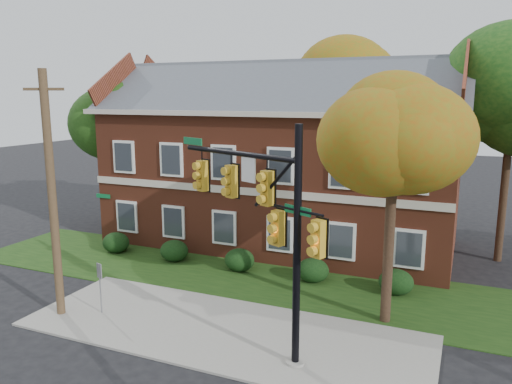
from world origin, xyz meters
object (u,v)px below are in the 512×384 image
at_px(hedge_left, 174,251).
at_px(utility_pole, 52,196).
at_px(apartment_building, 280,151).
at_px(traffic_signal, 266,213).
at_px(hedge_far_right, 396,282).
at_px(hedge_right, 313,270).
at_px(tree_left_rear, 118,117).
at_px(hedge_center, 239,260).
at_px(tree_near_right, 401,135).
at_px(sign_post, 100,280).
at_px(tree_far_rear, 342,81).
at_px(hedge_far_left, 116,243).

bearing_deg(hedge_left, utility_pole, -94.60).
bearing_deg(apartment_building, traffic_signal, -71.64).
bearing_deg(hedge_far_right, hedge_right, 180.00).
xyz_separation_m(hedge_left, tree_left_rear, (-6.23, 4.14, 6.16)).
distance_m(hedge_center, tree_near_right, 9.90).
bearing_deg(tree_near_right, sign_post, -161.20).
bearing_deg(hedge_far_right, tree_near_right, -85.48).
bearing_deg(apartment_building, tree_far_rear, 80.29).
bearing_deg(hedge_far_right, tree_left_rear, 166.11).
bearing_deg(sign_post, hedge_left, 116.19).
bearing_deg(tree_far_rear, tree_near_right, -69.73).
relative_size(tree_left_rear, sign_post, 4.52).
bearing_deg(apartment_building, hedge_far_right, -36.89).
relative_size(hedge_far_right, tree_left_rear, 0.16).
bearing_deg(hedge_left, tree_left_rear, 146.41).
bearing_deg(hedge_right, utility_pole, -137.83).
relative_size(hedge_far_left, tree_far_rear, 0.12).
bearing_deg(hedge_far_left, hedge_center, 0.00).
relative_size(hedge_left, hedge_far_right, 1.00).
relative_size(apartment_building, hedge_right, 13.43).
relative_size(tree_near_right, sign_post, 4.37).
height_order(apartment_building, sign_post, apartment_building).
bearing_deg(hedge_far_right, apartment_building, 143.11).
xyz_separation_m(hedge_far_left, sign_post, (4.29, -6.21, 0.81)).
height_order(hedge_right, tree_left_rear, tree_left_rear).
xyz_separation_m(apartment_building, tree_left_rear, (-9.73, -1.12, 1.69)).
bearing_deg(traffic_signal, hedge_far_left, 173.74).
bearing_deg(traffic_signal, hedge_far_right, 87.00).
height_order(hedge_center, tree_near_right, tree_near_right).
xyz_separation_m(hedge_left, tree_far_rear, (4.84, 13.09, 8.32)).
xyz_separation_m(hedge_left, utility_pole, (-0.55, -6.84, 3.96)).
xyz_separation_m(hedge_far_left, utility_pole, (2.95, -6.84, 3.96)).
distance_m(tree_near_right, sign_post, 11.77).
distance_m(tree_near_right, utility_pole, 12.16).
relative_size(apartment_building, utility_pole, 2.13).
bearing_deg(hedge_left, hedge_right, 0.00).
bearing_deg(hedge_center, hedge_right, 0.00).
relative_size(traffic_signal, sign_post, 3.66).
height_order(apartment_building, utility_pole, apartment_building).
xyz_separation_m(hedge_left, hedge_right, (7.00, 0.00, 0.00)).
bearing_deg(hedge_far_left, traffic_signal, -30.09).
relative_size(hedge_far_left, traffic_signal, 0.19).
bearing_deg(sign_post, hedge_far_left, 143.56).
bearing_deg(traffic_signal, tree_left_rear, 166.31).
xyz_separation_m(hedge_far_left, hedge_right, (10.50, 0.00, 0.00)).
distance_m(hedge_far_left, tree_near_right, 15.75).
xyz_separation_m(tree_far_rear, traffic_signal, (2.48, -19.37, -4.38)).
distance_m(hedge_center, tree_left_rear, 12.23).
relative_size(hedge_center, hedge_right, 1.00).
bearing_deg(hedge_far_right, tree_far_rear, 113.37).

